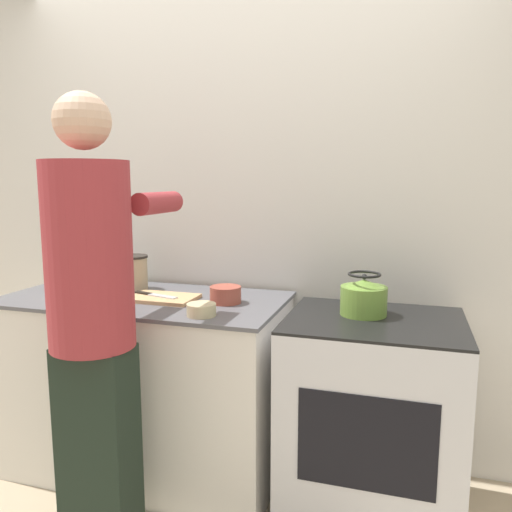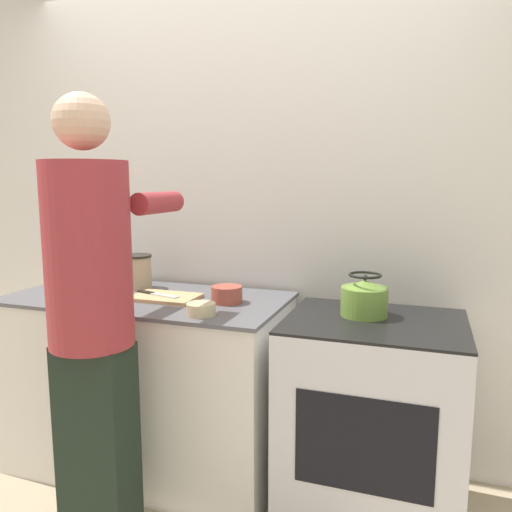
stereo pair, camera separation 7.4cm
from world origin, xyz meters
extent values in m
cube|color=silver|center=(0.00, 0.74, 1.30)|extent=(8.00, 0.05, 2.60)
cube|color=silver|center=(-0.41, 0.34, 0.44)|extent=(1.38, 0.67, 0.88)
cube|color=#56565B|center=(-0.41, 0.34, 0.89)|extent=(1.40, 0.70, 0.02)
cube|color=silver|center=(0.72, 0.31, 0.44)|extent=(0.75, 0.63, 0.88)
cube|color=black|center=(0.72, 0.31, 0.88)|extent=(0.75, 0.63, 0.01)
cube|color=black|center=(0.72, 0.00, 0.48)|extent=(0.53, 0.01, 0.39)
cube|color=black|center=(-0.30, -0.24, 0.42)|extent=(0.29, 0.18, 0.85)
cylinder|color=maroon|center=(-0.30, -0.24, 1.20)|extent=(0.32, 0.32, 0.70)
sphere|color=#D1A889|center=(-0.30, -0.24, 1.69)|extent=(0.21, 0.21, 0.21)
cylinder|color=maroon|center=(-0.44, 0.06, 1.38)|extent=(0.09, 0.30, 0.09)
cylinder|color=maroon|center=(-0.16, 0.06, 1.38)|extent=(0.09, 0.30, 0.09)
cube|color=tan|center=(-0.29, 0.32, 0.91)|extent=(0.32, 0.22, 0.02)
cube|color=silver|center=(-0.28, 0.30, 0.92)|extent=(0.16, 0.08, 0.01)
cube|color=black|center=(-0.41, 0.34, 0.92)|extent=(0.10, 0.05, 0.01)
cylinder|color=olive|center=(0.67, 0.37, 0.95)|extent=(0.20, 0.20, 0.13)
cone|color=olive|center=(0.67, 0.37, 1.03)|extent=(0.16, 0.16, 0.03)
sphere|color=black|center=(0.67, 0.37, 1.06)|extent=(0.02, 0.02, 0.02)
torus|color=black|center=(0.67, 0.37, 1.07)|extent=(0.14, 0.14, 0.01)
cylinder|color=#C6B789|center=(0.01, 0.10, 0.93)|extent=(0.13, 0.13, 0.05)
cylinder|color=#9E4738|center=(0.02, 0.35, 0.94)|extent=(0.15, 0.15, 0.08)
cylinder|color=tan|center=(-0.56, 0.49, 0.99)|extent=(0.16, 0.16, 0.17)
cylinder|color=#28231E|center=(-0.56, 0.49, 1.08)|extent=(0.16, 0.16, 0.01)
camera|label=1|loc=(0.84, -1.82, 1.48)|focal=35.00mm
camera|label=2|loc=(0.91, -1.79, 1.48)|focal=35.00mm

